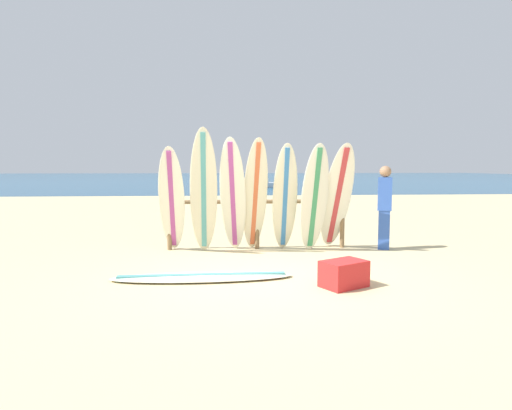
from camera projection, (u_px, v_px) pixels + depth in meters
The scene contains 14 objects.
ground_plane at pixel (268, 277), 6.38m from camera, with size 120.00×120.00×0.00m, color #CCB784.
ocean_water at pixel (228, 177), 64.00m from camera, with size 120.00×80.00×0.01m, color navy.
surfboard_rack at pixel (257, 212), 8.57m from camera, with size 3.56×0.09×1.09m.
surfboard_leaning_far_left at pixel (172, 200), 8.10m from camera, with size 0.52×0.98×2.02m.
surfboard_leaning_left at pixel (204, 191), 8.05m from camera, with size 0.54×0.68×2.35m.
surfboard_leaning_center_left at pixel (233, 195), 8.16m from camera, with size 0.61×0.92×2.18m.
surfboard_leaning_center at pixel (255, 195), 8.27m from camera, with size 0.56×0.85×2.18m.
surfboard_leaning_center_right at pixel (285, 198), 8.31m from camera, with size 0.49×0.63×2.08m.
surfboard_leaning_right at pixel (314, 198), 8.17m from camera, with size 0.61×0.68×2.08m.
surfboard_leaning_far_right at pixel (337, 197), 8.40m from camera, with size 0.66×1.11×2.09m.
surfboard_lying_on_sand at pixel (202, 277), 6.29m from camera, with size 2.66×0.66×0.08m.
beachgoer_standing at pixel (385, 204), 8.47m from camera, with size 0.31×0.25×1.65m.
small_boat_offshore at pixel (260, 184), 33.52m from camera, with size 3.06×2.45×0.71m.
cooler_box at pixel (344, 274), 5.88m from camera, with size 0.60×0.40×0.36m, color red.
Camera 1 is at (-0.64, -6.23, 1.64)m, focal length 30.26 mm.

